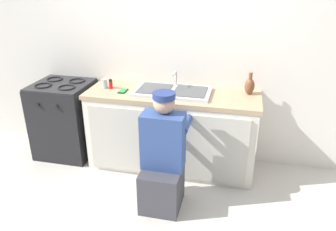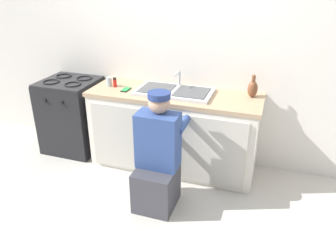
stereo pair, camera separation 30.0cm
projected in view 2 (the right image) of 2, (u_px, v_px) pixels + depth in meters
name	position (u px, v px, depth m)	size (l,w,h in m)	color
ground_plane	(165.00, 178.00, 3.53)	(12.00, 12.00, 0.00)	beige
back_wall	(184.00, 51.00, 3.59)	(6.00, 0.10, 2.50)	silver
counter_cabinet	(174.00, 132.00, 3.62)	(1.79, 0.62, 0.83)	silver
countertop	(174.00, 95.00, 3.45)	(1.83, 0.62, 0.04)	tan
sink_double_basin	(174.00, 91.00, 3.43)	(0.80, 0.44, 0.19)	silver
stove_range	(73.00, 115.00, 3.99)	(0.64, 0.62, 0.89)	black
plumber_person	(157.00, 161.00, 2.99)	(0.42, 0.61, 1.10)	#3F3F47
vase_decorative	(253.00, 89.00, 3.29)	(0.10, 0.10, 0.23)	brown
water_glass	(109.00, 82.00, 3.63)	(0.06, 0.06, 0.10)	#ADC6CC
spice_bottle_red	(115.00, 82.00, 3.60)	(0.04, 0.04, 0.10)	red
cell_phone	(126.00, 90.00, 3.52)	(0.07, 0.14, 0.01)	black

